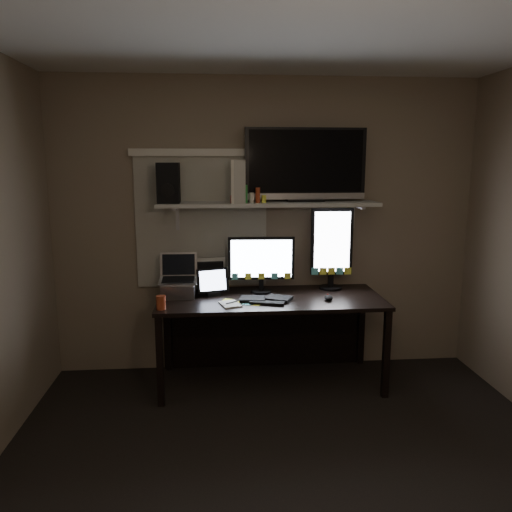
{
  "coord_description": "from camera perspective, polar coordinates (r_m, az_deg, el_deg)",
  "views": [
    {
      "loc": [
        -0.44,
        -2.44,
        1.81
      ],
      "look_at": [
        -0.13,
        1.25,
        1.1
      ],
      "focal_mm": 35.0,
      "sensor_mm": 36.0,
      "label": 1
    }
  ],
  "objects": [
    {
      "name": "notepad",
      "position": [
        3.83,
        -2.98,
        -5.51
      ],
      "size": [
        0.18,
        0.22,
        0.01
      ],
      "primitive_type": "cube",
      "rotation": [
        0.0,
        0.0,
        0.29
      ],
      "color": "silver",
      "rests_on": "desk"
    },
    {
      "name": "monitor_portrait",
      "position": [
        4.27,
        8.63,
        0.9
      ],
      "size": [
        0.36,
        0.08,
        0.71
      ],
      "primitive_type": "cube",
      "rotation": [
        0.0,
        0.0,
        -0.04
      ],
      "color": "black",
      "rests_on": "desk"
    },
    {
      "name": "monitor_landscape",
      "position": [
        4.12,
        0.61,
        -0.96
      ],
      "size": [
        0.55,
        0.08,
        0.48
      ],
      "primitive_type": "cube",
      "rotation": [
        0.0,
        0.0,
        -0.04
      ],
      "color": "black",
      "rests_on": "desk"
    },
    {
      "name": "mouse",
      "position": [
        3.99,
        8.29,
        -4.72
      ],
      "size": [
        0.08,
        0.12,
        0.04
      ],
      "primitive_type": "ellipsoid",
      "rotation": [
        0.0,
        0.0,
        -0.17
      ],
      "color": "black",
      "rests_on": "desk"
    },
    {
      "name": "sticky_notes",
      "position": [
        3.87,
        -1.8,
        -5.37
      ],
      "size": [
        0.3,
        0.22,
        0.0
      ],
      "primitive_type": null,
      "rotation": [
        0.0,
        0.0,
        0.02
      ],
      "color": "#ECEE40",
      "rests_on": "desk"
    },
    {
      "name": "floor",
      "position": [
        3.06,
        4.89,
        -25.41
      ],
      "size": [
        3.6,
        3.6,
        0.0
      ],
      "primitive_type": "plane",
      "color": "black",
      "rests_on": "ground"
    },
    {
      "name": "desk",
      "position": [
        4.2,
        1.47,
        -6.61
      ],
      "size": [
        1.8,
        0.75,
        0.73
      ],
      "color": "black",
      "rests_on": "floor"
    },
    {
      "name": "window_blinds",
      "position": [
        4.25,
        -6.24,
        3.85
      ],
      "size": [
        1.1,
        0.02,
        1.1
      ],
      "primitive_type": "cube",
      "color": "#B8B5A5",
      "rests_on": "back_wall"
    },
    {
      "name": "file_sorter",
      "position": [
        4.2,
        -5.29,
        -2.18
      ],
      "size": [
        0.23,
        0.12,
        0.28
      ],
      "primitive_type": "cube",
      "rotation": [
        0.0,
        0.0,
        0.12
      ],
      "color": "black",
      "rests_on": "desk"
    },
    {
      "name": "tv",
      "position": [
        4.17,
        5.67,
        10.32
      ],
      "size": [
        1.0,
        0.2,
        0.6
      ],
      "primitive_type": "cube",
      "rotation": [
        0.0,
        0.0,
        0.02
      ],
      "color": "black",
      "rests_on": "wall_shelf"
    },
    {
      "name": "game_console",
      "position": [
        4.05,
        -1.97,
        8.52
      ],
      "size": [
        0.13,
        0.29,
        0.34
      ],
      "primitive_type": "cube",
      "rotation": [
        0.0,
        0.0,
        -0.17
      ],
      "color": "beige",
      "rests_on": "wall_shelf"
    },
    {
      "name": "cup",
      "position": [
        3.76,
        -10.8,
        -5.25
      ],
      "size": [
        0.08,
        0.08,
        0.1
      ],
      "primitive_type": "cylinder",
      "rotation": [
        0.0,
        0.0,
        0.19
      ],
      "color": "#98361B",
      "rests_on": "desk"
    },
    {
      "name": "keyboard",
      "position": [
        3.94,
        1.1,
        -4.91
      ],
      "size": [
        0.44,
        0.27,
        0.03
      ],
      "primitive_type": "cube",
      "rotation": [
        0.0,
        0.0,
        -0.3
      ],
      "color": "black",
      "rests_on": "desk"
    },
    {
      "name": "ceiling",
      "position": [
        2.57,
        5.88,
        26.35
      ],
      "size": [
        3.6,
        3.6,
        0.0
      ],
      "primitive_type": "plane",
      "rotation": [
        3.14,
        0.0,
        0.0
      ],
      "color": "silver",
      "rests_on": "back_wall"
    },
    {
      "name": "speaker",
      "position": [
        4.06,
        -9.96,
        8.23
      ],
      "size": [
        0.17,
        0.21,
        0.32
      ],
      "primitive_type": "cube",
      "rotation": [
        0.0,
        0.0,
        0.01
      ],
      "color": "black",
      "rests_on": "wall_shelf"
    },
    {
      "name": "bottles",
      "position": [
        4.01,
        -0.87,
        7.12
      ],
      "size": [
        0.23,
        0.07,
        0.15
      ],
      "primitive_type": null,
      "rotation": [
        0.0,
        0.0,
        0.07
      ],
      "color": "#A50F0C",
      "rests_on": "wall_shelf"
    },
    {
      "name": "tablet",
      "position": [
        4.07,
        -4.95,
        -2.97
      ],
      "size": [
        0.28,
        0.18,
        0.23
      ],
      "primitive_type": "cube",
      "rotation": [
        0.0,
        0.0,
        0.28
      ],
      "color": "black",
      "rests_on": "desk"
    },
    {
      "name": "wall_shelf",
      "position": [
        4.1,
        1.41,
        5.97
      ],
      "size": [
        1.8,
        0.35,
        0.03
      ],
      "primitive_type": "cube",
      "color": "#AFAFAA",
      "rests_on": "back_wall"
    },
    {
      "name": "back_wall",
      "position": [
        4.3,
        1.15,
        3.31
      ],
      "size": [
        3.6,
        0.0,
        3.6
      ],
      "primitive_type": "plane",
      "rotation": [
        1.57,
        0.0,
        0.0
      ],
      "color": "#7B6F58",
      "rests_on": "floor"
    },
    {
      "name": "laptop",
      "position": [
        4.05,
        -8.9,
        -2.33
      ],
      "size": [
        0.3,
        0.25,
        0.34
      ],
      "primitive_type": "cube",
      "rotation": [
        0.0,
        0.0,
        -0.01
      ],
      "color": "#A8A7AC",
      "rests_on": "desk"
    }
  ]
}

